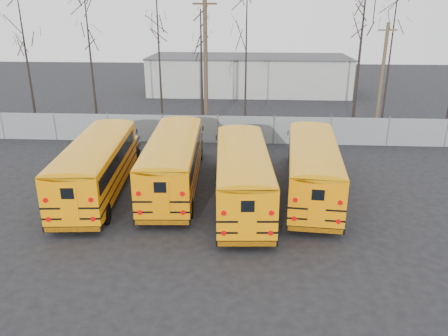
# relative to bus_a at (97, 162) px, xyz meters

# --- Properties ---
(ground) EXTENTS (120.00, 120.00, 0.00)m
(ground) POSITION_rel_bus_a_xyz_m (5.48, -2.41, -1.77)
(ground) COLOR black
(ground) RESTS_ON ground
(fence) EXTENTS (40.00, 0.04, 2.00)m
(fence) POSITION_rel_bus_a_xyz_m (5.48, 9.59, -0.77)
(fence) COLOR gray
(fence) RESTS_ON ground
(distant_building) EXTENTS (22.00, 8.00, 4.00)m
(distant_building) POSITION_rel_bus_a_xyz_m (7.48, 29.59, 0.23)
(distant_building) COLOR #AAAAA5
(distant_building) RESTS_ON ground
(bus_a) EXTENTS (3.38, 10.96, 3.02)m
(bus_a) POSITION_rel_bus_a_xyz_m (0.00, 0.00, 0.00)
(bus_a) COLOR black
(bus_a) RESTS_ON ground
(bus_b) EXTENTS (3.09, 10.97, 3.04)m
(bus_b) POSITION_rel_bus_a_xyz_m (3.79, 0.89, 0.01)
(bus_b) COLOR black
(bus_b) RESTS_ON ground
(bus_c) EXTENTS (3.15, 10.84, 3.00)m
(bus_c) POSITION_rel_bus_a_xyz_m (7.47, -0.75, -0.01)
(bus_c) COLOR black
(bus_c) RESTS_ON ground
(bus_d) EXTENTS (3.30, 10.71, 2.95)m
(bus_d) POSITION_rel_bus_a_xyz_m (11.03, 0.49, -0.04)
(bus_d) COLOR black
(bus_d) RESTS_ON ground
(utility_pole_left) EXTENTS (1.75, 0.71, 10.16)m
(utility_pole_left) POSITION_rel_bus_a_xyz_m (4.33, 12.82, 3.45)
(utility_pole_left) COLOR #453727
(utility_pole_left) RESTS_ON ground
(utility_pole_right) EXTENTS (1.46, 0.34, 8.22)m
(utility_pole_right) POSITION_rel_bus_a_xyz_m (17.73, 13.51, 2.45)
(utility_pole_right) COLOR brown
(utility_pole_right) RESTS_ON ground
(tree_1) EXTENTS (0.26, 0.26, 9.90)m
(tree_1) POSITION_rel_bus_a_xyz_m (-9.48, 12.66, 3.18)
(tree_1) COLOR black
(tree_1) RESTS_ON ground
(tree_2) EXTENTS (0.26, 0.26, 9.91)m
(tree_2) POSITION_rel_bus_a_xyz_m (-4.71, 13.37, 3.18)
(tree_2) COLOR black
(tree_2) RESTS_ON ground
(tree_3) EXTENTS (0.26, 0.26, 11.64)m
(tree_3) POSITION_rel_bus_a_xyz_m (0.58, 13.92, 4.05)
(tree_3) COLOR black
(tree_3) RESTS_ON ground
(tree_4) EXTENTS (0.26, 0.26, 9.13)m
(tree_4) POSITION_rel_bus_a_xyz_m (3.99, 12.99, 2.80)
(tree_4) COLOR black
(tree_4) RESTS_ON ground
(tree_5) EXTENTS (0.26, 0.26, 11.50)m
(tree_5) POSITION_rel_bus_a_xyz_m (7.39, 11.59, 3.98)
(tree_5) COLOR black
(tree_5) RESTS_ON ground
(tree_6) EXTENTS (0.26, 0.26, 11.57)m
(tree_6) POSITION_rel_bus_a_xyz_m (16.13, 14.55, 4.01)
(tree_6) COLOR black
(tree_6) RESTS_ON ground
(tree_7) EXTENTS (0.26, 0.26, 11.99)m
(tree_7) POSITION_rel_bus_a_xyz_m (18.65, 15.28, 4.22)
(tree_7) COLOR black
(tree_7) RESTS_ON ground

